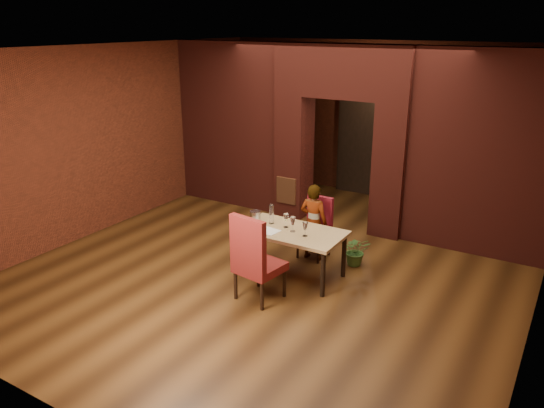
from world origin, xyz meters
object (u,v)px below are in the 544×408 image
Objects in this scene: person_seated at (313,222)px; wine_glass_b at (293,224)px; wine_bucket at (255,218)px; dining_table at (291,253)px; chair_far at (314,228)px; wine_glass_a at (286,221)px; chair_near at (260,256)px; wine_glass_c at (305,229)px; water_bottle at (272,214)px; potted_plant at (356,251)px.

person_seated is 5.54× the size of wine_glass_b.
dining_table is at bearing 5.48° from wine_bucket.
wine_glass_b reaches higher than wine_bucket.
chair_far is 4.78× the size of wine_bucket.
wine_glass_b is (0.16, -0.09, 0.01)m from wine_glass_a.
chair_near is at bearing -83.14° from wine_glass_a.
wine_glass_b is 0.24m from wine_glass_c.
person_seated is 0.75m from wine_glass_b.
wine_glass_a is at bearing 158.83° from wine_glass_c.
wine_glass_a is 0.42m from wine_glass_c.
water_bottle is at bearing 165.18° from wine_glass_b.
wine_glass_a is 0.44× the size of potted_plant.
chair_far is at bearing 90.74° from dining_table.
wine_glass_a is 1.00× the size of wine_glass_c.
wine_glass_a is at bearing -4.87° from water_bottle.
wine_glass_a is at bearing -97.64° from chair_far.
chair_near reaches higher than wine_glass_a.
wine_glass_c is (0.28, -0.84, 0.33)m from chair_far.
chair_near reaches higher than wine_bucket.
wine_glass_b is 0.46× the size of potted_plant.
wine_glass_b is 0.44m from water_bottle.
chair_near reaches higher than water_bottle.
chair_far is at bearing -174.83° from potted_plant.
chair_near is (-0.03, -0.81, 0.26)m from dining_table.
person_seated is 5.90× the size of wine_glass_a.
wine_glass_b is 1.07× the size of wine_glass_c.
water_bottle reaches higher than wine_glass_c.
wine_glass_c is 0.67× the size of water_bottle.
chair_near is 0.90m from wine_glass_a.
wine_glass_a is at bearing 76.03° from person_seated.
potted_plant is (1.27, 0.87, -0.57)m from wine_bucket.
wine_glass_a reaches higher than potted_plant.
wine_glass_c is at bearing -2.26° from wine_bucket.
water_bottle is at bearing -145.88° from potted_plant.
wine_glass_a is at bearing 14.68° from wine_bucket.
chair_near is 0.96m from wine_bucket.
wine_glass_c is at bearing 106.50° from person_seated.
wine_glass_a is 0.94× the size of wine_glass_b.
water_bottle is (0.20, 0.14, 0.05)m from wine_bucket.
chair_far is 2.03× the size of potted_plant.
wine_glass_c reaches higher than potted_plant.
wine_glass_c is (0.26, -0.78, 0.20)m from person_seated.
wine_glass_b is at bearing 164.73° from wine_glass_c.
water_bottle is at bearing 167.44° from dining_table.
wine_glass_c is 0.85m from wine_bucket.
person_seated is 2.57× the size of potted_plant.
dining_table is at bearing 87.83° from person_seated.
wine_glass_c is at bearing -15.27° from wine_glass_b.
person_seated reaches higher than wine_bucket.
dining_table is 3.19× the size of potted_plant.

